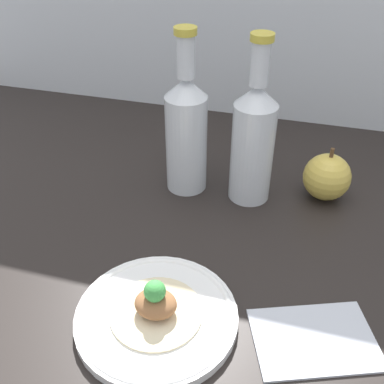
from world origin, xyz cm
name	(u,v)px	position (x,y,z in cm)	size (l,w,h in cm)	color
ground_plane	(238,266)	(0.00, 0.00, -2.00)	(180.00, 110.00, 4.00)	black
plate	(157,316)	(-8.61, -15.49, 0.93)	(22.55, 22.55, 1.74)	white
plated_food	(156,305)	(-8.61, -15.49, 3.17)	(12.83, 12.83, 5.98)	beige
cider_bottle_left	(186,131)	(-13.84, 17.41, 12.12)	(7.74, 7.74, 30.79)	silver
cider_bottle_right	(253,140)	(-1.44, 17.41, 12.12)	(7.74, 7.74, 30.79)	silver
apple	(327,177)	(12.50, 20.97, 4.44)	(8.86, 8.86, 10.55)	gold
napkin	(314,338)	(12.68, -12.91, 0.40)	(19.08, 16.19, 0.80)	#B7BCC6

